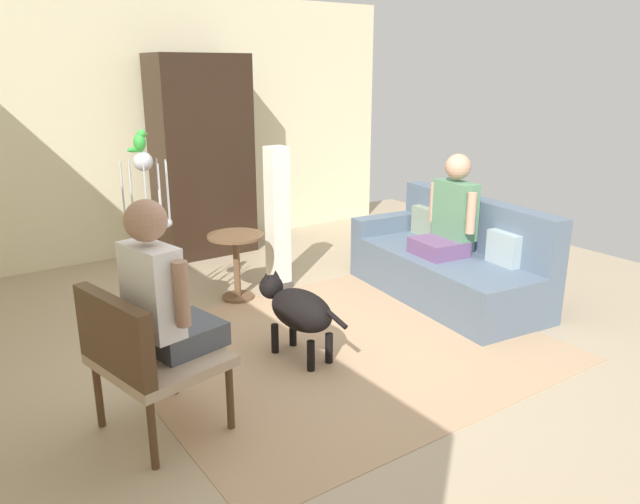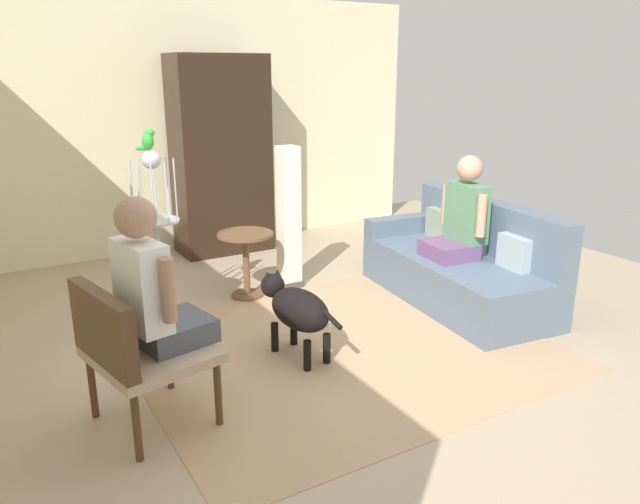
# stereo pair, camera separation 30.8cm
# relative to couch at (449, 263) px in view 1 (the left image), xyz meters

# --- Properties ---
(ground_plane) EXTENTS (7.82, 7.82, 0.00)m
(ground_plane) POSITION_rel_couch_xyz_m (-1.48, -0.34, -0.31)
(ground_plane) COLOR tan
(back_wall) EXTENTS (5.84, 0.12, 2.81)m
(back_wall) POSITION_rel_couch_xyz_m (-1.48, 2.98, 1.09)
(back_wall) COLOR beige
(back_wall) RESTS_ON ground
(area_rug) EXTENTS (2.94, 2.57, 0.01)m
(area_rug) POSITION_rel_couch_xyz_m (-1.48, -0.31, -0.31)
(area_rug) COLOR tan
(area_rug) RESTS_ON ground
(couch) EXTENTS (1.06, 2.01, 0.90)m
(couch) POSITION_rel_couch_xyz_m (0.00, 0.00, 0.00)
(couch) COLOR slate
(couch) RESTS_ON ground
(armchair) EXTENTS (0.74, 0.79, 0.89)m
(armchair) POSITION_rel_couch_xyz_m (-3.07, -0.61, 0.22)
(armchair) COLOR #4C331E
(armchair) RESTS_ON ground
(person_on_couch) EXTENTS (0.50, 0.58, 0.89)m
(person_on_couch) POSITION_rel_couch_xyz_m (-0.05, -0.02, 0.47)
(person_on_couch) COLOR #6F4B79
(person_on_armchair) EXTENTS (0.54, 0.53, 0.90)m
(person_on_armchair) POSITION_rel_couch_xyz_m (-2.92, -0.58, 0.53)
(person_on_armchair) COLOR #484C53
(round_end_table) EXTENTS (0.50, 0.50, 0.61)m
(round_end_table) POSITION_rel_couch_xyz_m (-1.65, 1.03, 0.09)
(round_end_table) COLOR brown
(round_end_table) RESTS_ON ground
(dog) EXTENTS (0.38, 0.87, 0.58)m
(dog) POSITION_rel_couch_xyz_m (-1.82, -0.26, 0.06)
(dog) COLOR black
(dog) RESTS_ON ground
(bird_cage_stand) EXTENTS (0.37, 0.37, 1.43)m
(bird_cage_stand) POSITION_rel_couch_xyz_m (-2.48, 0.86, 0.37)
(bird_cage_stand) COLOR silver
(bird_cage_stand) RESTS_ON ground
(parrot) EXTENTS (0.17, 0.10, 0.17)m
(parrot) POSITION_rel_couch_xyz_m (-2.49, 0.86, 1.19)
(parrot) COLOR green
(parrot) RESTS_ON bird_cage_stand
(column_lamp) EXTENTS (0.20, 0.20, 1.35)m
(column_lamp) POSITION_rel_couch_xyz_m (-1.18, 1.09, 0.36)
(column_lamp) COLOR #4C4742
(column_lamp) RESTS_ON ground
(armoire_cabinet) EXTENTS (1.03, 0.56, 2.18)m
(armoire_cabinet) POSITION_rel_couch_xyz_m (-1.25, 2.57, 0.78)
(armoire_cabinet) COLOR black
(armoire_cabinet) RESTS_ON ground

